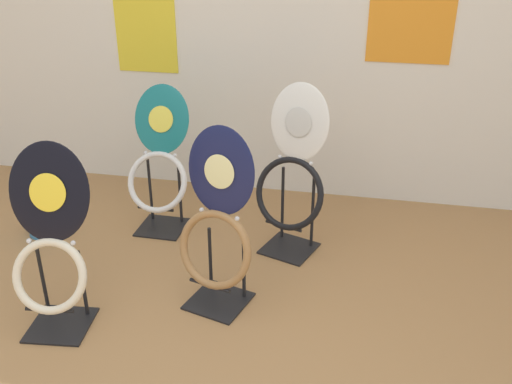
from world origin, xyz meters
The scene contains 5 objects.
toilet_seat_display_teal_sax centered at (-0.64, 1.57, 0.43)m, with size 0.38×0.35×0.87m.
toilet_seat_display_navy_moon centered at (-0.09, 0.88, 0.43)m, with size 0.42×0.34×0.92m.
toilet_seat_display_jazz_black centered at (-0.79, 0.58, 0.43)m, with size 0.39×0.36×0.88m.
toilet_seat_display_white_plain centered at (0.18, 1.46, 0.48)m, with size 0.45×0.36×0.97m.
paint_can centered at (-1.33, 1.32, 0.08)m, with size 0.16×0.16×0.16m.
Camera 1 is at (0.56, -1.40, 1.77)m, focal length 40.00 mm.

